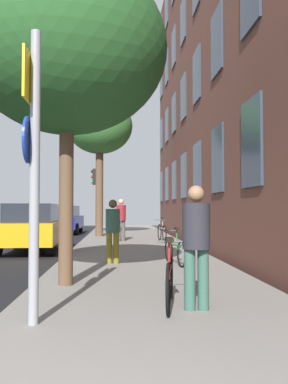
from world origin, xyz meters
TOP-DOWN VIEW (x-y plane):
  - ground_plane at (-2.40, 15.00)m, footprint 41.80×41.80m
  - sidewalk at (1.10, 15.00)m, footprint 4.20×38.00m
  - building_facade at (3.69, 14.50)m, footprint 0.56×27.00m
  - sign_post at (-0.49, 4.36)m, footprint 0.15×0.60m
  - traffic_light at (-0.54, 20.39)m, footprint 0.43×0.24m
  - tree_near at (-0.40, 6.91)m, footprint 3.63×3.63m
  - tree_far at (-0.37, 20.12)m, footprint 3.25×3.25m
  - bicycle_0 at (1.24, 5.17)m, footprint 0.46×1.74m
  - bicycle_1 at (1.91, 9.46)m, footprint 0.45×1.62m
  - bicycle_2 at (2.34, 16.53)m, footprint 0.42×1.69m
  - pedestrian_0 at (1.57, 4.93)m, footprint 0.52×0.52m
  - pedestrian_1 at (0.40, 9.73)m, footprint 0.47×0.47m
  - pedestrian_2 at (0.67, 16.92)m, footprint 0.43×0.43m
  - car_0 at (-2.33, 13.69)m, footprint 1.92×4.04m
  - car_1 at (-2.56, 23.88)m, footprint 1.96×4.10m

SIDE VIEW (x-z plane):
  - ground_plane at x=-2.40m, z-range 0.00..0.00m
  - sidewalk at x=1.10m, z-range 0.00..0.12m
  - bicycle_1 at x=1.91m, z-range 0.02..0.92m
  - bicycle_0 at x=1.24m, z-range 0.02..0.98m
  - bicycle_2 at x=2.34m, z-range 0.01..1.00m
  - car_0 at x=-2.33m, z-range 0.03..1.65m
  - car_1 at x=-2.56m, z-range 0.03..1.65m
  - pedestrian_1 at x=0.40m, z-range 0.23..1.80m
  - pedestrian_0 at x=1.57m, z-range 0.24..1.90m
  - pedestrian_2 at x=0.67m, z-range 0.24..1.99m
  - sign_post at x=-0.49m, z-range 0.36..3.84m
  - traffic_light at x=-0.54m, z-range 0.75..4.13m
  - tree_near at x=-0.40m, z-range 1.46..7.24m
  - tree_far at x=-0.37m, z-range 2.08..8.89m
  - building_facade at x=3.69m, z-range 0.02..14.87m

